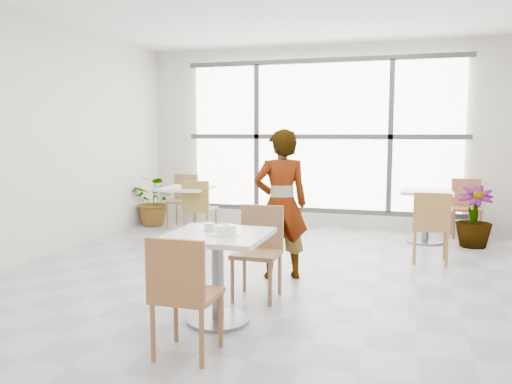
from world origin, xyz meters
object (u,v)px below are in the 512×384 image
(bg_chair_right_near, at_px, (431,223))
(bg_chair_right_far, at_px, (466,204))
(oatmeal_bowl, at_px, (226,230))
(plant_right, at_px, (474,217))
(main_table, at_px, (218,260))
(chair_near, at_px, (182,289))
(bg_table_right, at_px, (426,209))
(bg_chair_left_near, at_px, (198,205))
(chair_far, at_px, (259,245))
(bg_chair_left_far, at_px, (184,197))
(coffee_cup, at_px, (209,227))
(person, at_px, (281,204))
(bg_table_left, at_px, (186,204))

(bg_chair_right_near, bearing_deg, bg_chair_right_far, -106.71)
(oatmeal_bowl, height_order, plant_right, same)
(main_table, xyz_separation_m, chair_near, (0.02, -0.73, -0.02))
(bg_table_right, distance_m, bg_chair_left_near, 3.29)
(chair_near, bearing_deg, chair_far, -94.41)
(plant_right, bearing_deg, chair_far, -127.54)
(main_table, bearing_deg, chair_far, 79.97)
(bg_table_right, relative_size, bg_chair_right_near, 0.86)
(chair_near, height_order, chair_far, same)
(chair_near, relative_size, bg_chair_left_far, 1.00)
(main_table, distance_m, bg_chair_right_far, 4.98)
(coffee_cup, bearing_deg, bg_chair_left_near, 114.67)
(coffee_cup, xyz_separation_m, bg_chair_left_near, (-1.40, 3.04, -0.28))
(bg_chair_right_near, relative_size, bg_chair_right_far, 1.00)
(chair_far, distance_m, person, 0.74)
(bg_table_left, height_order, bg_table_right, same)
(bg_table_left, height_order, plant_right, plant_right)
(bg_chair_left_far, bearing_deg, bg_table_left, -63.06)
(oatmeal_bowl, relative_size, bg_chair_left_near, 0.24)
(bg_chair_right_far, bearing_deg, main_table, -117.77)
(person, distance_m, plant_right, 3.13)
(oatmeal_bowl, distance_m, bg_chair_left_far, 4.60)
(main_table, relative_size, bg_chair_right_near, 0.92)
(chair_near, bearing_deg, bg_chair_right_far, -114.14)
(main_table, relative_size, bg_table_right, 1.07)
(bg_table_right, bearing_deg, bg_chair_left_far, 177.20)
(oatmeal_bowl, xyz_separation_m, plant_right, (2.26, 3.71, -0.37))
(main_table, distance_m, plant_right, 4.34)
(bg_chair_left_near, xyz_separation_m, bg_chair_right_far, (3.82, 1.30, 0.00))
(chair_near, relative_size, bg_chair_left_near, 1.00)
(chair_near, distance_m, bg_chair_left_near, 4.13)
(bg_chair_right_near, distance_m, bg_chair_right_far, 1.97)
(bg_chair_right_far, bearing_deg, bg_table_left, -163.42)
(bg_table_left, bearing_deg, oatmeal_bowl, -60.67)
(main_table, bearing_deg, bg_chair_left_near, 115.67)
(chair_far, xyz_separation_m, bg_table_right, (1.60, 3.01, -0.01))
(chair_far, height_order, bg_chair_right_far, same)
(bg_chair_left_near, bearing_deg, bg_chair_right_near, 169.65)
(person, distance_m, bg_chair_left_far, 3.43)
(oatmeal_bowl, bearing_deg, bg_chair_right_far, 63.55)
(person, bearing_deg, bg_chair_right_near, -170.13)
(bg_table_left, height_order, bg_chair_right_near, bg_chair_right_near)
(bg_table_right, xyz_separation_m, plant_right, (0.63, -0.12, -0.07))
(person, bearing_deg, plant_right, -159.24)
(coffee_cup, height_order, person, person)
(oatmeal_bowl, bearing_deg, chair_near, -96.71)
(chair_near, height_order, bg_chair_right_far, same)
(bg_table_right, xyz_separation_m, bg_chair_right_near, (0.03, -1.25, 0.01))
(bg_table_right, bearing_deg, main_table, -114.63)
(chair_near, height_order, bg_chair_left_near, same)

